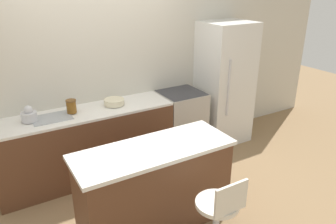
# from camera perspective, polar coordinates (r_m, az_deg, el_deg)

# --- Properties ---
(ground_plane) EXTENTS (14.00, 14.00, 0.00)m
(ground_plane) POSITION_cam_1_polar(r_m,az_deg,el_deg) (4.38, -7.83, -11.47)
(ground_plane) COLOR #8E704C
(wall_back) EXTENTS (8.00, 0.06, 2.60)m
(wall_back) POSITION_cam_1_polar(r_m,az_deg,el_deg) (4.39, -12.01, 7.05)
(wall_back) COLOR beige
(wall_back) RESTS_ON ground_plane
(back_counter) EXTENTS (2.20, 0.58, 0.91)m
(back_counter) POSITION_cam_1_polar(r_m,az_deg,el_deg) (4.32, -13.84, -5.51)
(back_counter) COLOR brown
(back_counter) RESTS_ON ground_plane
(kitchen_island) EXTENTS (1.59, 0.61, 0.90)m
(kitchen_island) POSITION_cam_1_polar(r_m,az_deg,el_deg) (3.41, -2.37, -12.89)
(kitchen_island) COLOR brown
(kitchen_island) RESTS_ON ground_plane
(oven_range) EXTENTS (0.61, 0.60, 0.91)m
(oven_range) POSITION_cam_1_polar(r_m,az_deg,el_deg) (4.84, 2.26, -1.66)
(oven_range) COLOR #B7B2A8
(oven_range) RESTS_ON ground_plane
(refrigerator) EXTENTS (0.73, 0.66, 1.85)m
(refrigerator) POSITION_cam_1_polar(r_m,az_deg,el_deg) (5.09, 9.80, 4.89)
(refrigerator) COLOR silver
(refrigerator) RESTS_ON ground_plane
(stool_chair) EXTENTS (0.39, 0.39, 0.89)m
(stool_chair) POSITION_cam_1_polar(r_m,az_deg,el_deg) (3.08, 8.75, -17.97)
(stool_chair) COLOR #B7B7BC
(stool_chair) RESTS_ON ground_plane
(kettle) EXTENTS (0.18, 0.18, 0.18)m
(kettle) POSITION_cam_1_polar(r_m,az_deg,el_deg) (4.03, -23.06, -0.50)
(kettle) COLOR silver
(kettle) RESTS_ON back_counter
(mixing_bowl) EXTENTS (0.26, 0.26, 0.07)m
(mixing_bowl) POSITION_cam_1_polar(r_m,az_deg,el_deg) (4.26, -9.36, 1.76)
(mixing_bowl) COLOR beige
(mixing_bowl) RESTS_ON back_counter
(canister_jar) EXTENTS (0.12, 0.12, 0.16)m
(canister_jar) POSITION_cam_1_polar(r_m,az_deg,el_deg) (4.10, -16.48, 0.95)
(canister_jar) COLOR brown
(canister_jar) RESTS_ON back_counter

